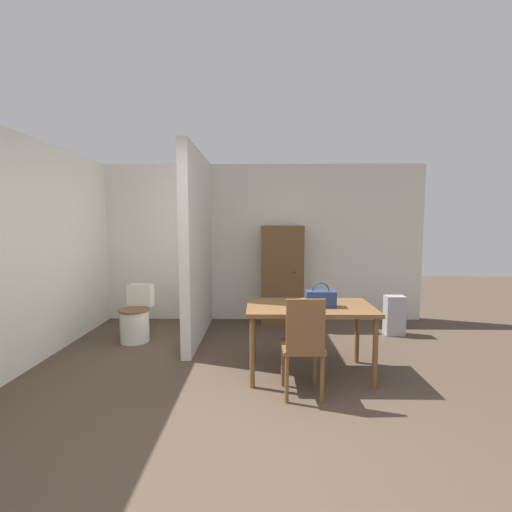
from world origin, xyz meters
name	(u,v)px	position (x,y,z in m)	size (l,w,h in m)	color
ground_plane	(232,452)	(0.00, 0.00, 0.00)	(16.00, 16.00, 0.00)	#4C3D30
wall_back	(249,243)	(0.00, 3.36, 1.25)	(5.58, 0.12, 2.50)	silver
wall_left	(38,251)	(-2.35, 1.65, 1.25)	(0.12, 4.30, 2.50)	silver
partition_wall	(198,247)	(-0.66, 2.43, 1.25)	(0.12, 1.73, 2.50)	silver
dining_table	(310,313)	(0.70, 1.24, 0.65)	(1.28, 0.73, 0.73)	brown
wooden_chair	(303,344)	(0.57, 0.76, 0.50)	(0.39, 0.39, 0.92)	brown
toilet	(136,318)	(-1.47, 2.26, 0.30)	(0.39, 0.54, 0.72)	silver
handbag	(321,298)	(0.80, 1.19, 0.81)	(0.30, 0.14, 0.25)	navy
wooden_cabinet	(282,275)	(0.52, 3.06, 0.77)	(0.64, 0.46, 1.53)	brown
space_heater	(394,315)	(2.08, 2.54, 0.28)	(0.26, 0.18, 0.55)	#9E9EA3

